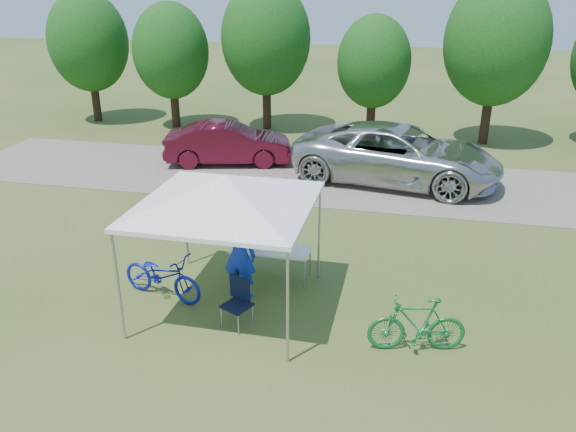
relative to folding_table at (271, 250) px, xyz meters
name	(u,v)px	position (x,y,z in m)	size (l,w,h in m)	color
ground	(231,305)	(-0.50, -1.28, -0.65)	(100.00, 100.00, 0.00)	#2D5119
gravel_strip	(307,178)	(-0.50, 6.72, -0.64)	(24.00, 5.00, 0.02)	gray
canopy	(225,179)	(-0.50, -1.28, 2.00)	(4.53, 4.53, 3.00)	#A5A5AA
treeline	(330,47)	(-0.80, 12.77, 2.88)	(24.89, 4.28, 6.30)	#382314
folding_table	(271,250)	(0.00, 0.00, 0.00)	(1.70, 0.71, 0.70)	white
folding_chair	(238,298)	(-0.15, -1.83, -0.12)	(0.61, 0.64, 0.91)	black
cooler	(254,239)	(-0.37, 0.00, 0.22)	(0.48, 0.33, 0.35)	white
ice_cream_cup	(284,250)	(0.30, -0.05, 0.07)	(0.07, 0.07, 0.05)	gold
cyclist	(239,255)	(-0.41, -0.88, 0.27)	(0.67, 0.44, 1.85)	#1630B8
bike_blue	(162,275)	(-1.93, -1.26, -0.17)	(0.65, 1.85, 0.97)	#12199F
bike_green	(417,325)	(3.09, -1.95, -0.15)	(0.48, 1.69, 1.02)	#197433
minivan	(397,154)	(2.32, 7.02, 0.26)	(2.98, 6.46, 1.80)	beige
sedan	(228,143)	(-3.49, 7.70, 0.08)	(1.52, 4.36, 1.44)	#4F0D1E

